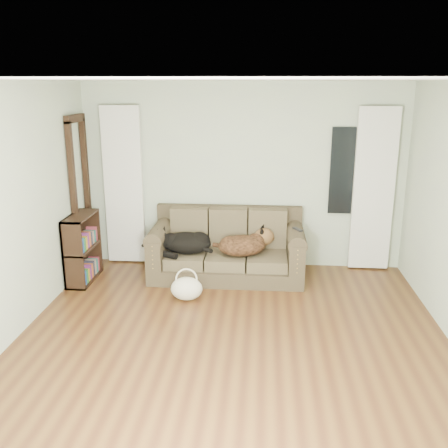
# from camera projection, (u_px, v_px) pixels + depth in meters

# --- Properties ---
(floor) EXTENTS (5.00, 5.00, 0.00)m
(floor) POSITION_uv_depth(u_px,v_px,m) (230.00, 350.00, 4.98)
(floor) COLOR #462614
(floor) RESTS_ON ground
(ceiling) EXTENTS (5.00, 5.00, 0.00)m
(ceiling) POSITION_uv_depth(u_px,v_px,m) (231.00, 80.00, 4.27)
(ceiling) COLOR white
(ceiling) RESTS_ON ground
(wall_back) EXTENTS (4.50, 0.04, 2.60)m
(wall_back) POSITION_uv_depth(u_px,v_px,m) (243.00, 176.00, 7.02)
(wall_back) COLOR #B3C7A3
(wall_back) RESTS_ON ground
(curtain_left) EXTENTS (0.55, 0.08, 2.25)m
(curtain_left) POSITION_uv_depth(u_px,v_px,m) (124.00, 186.00, 7.12)
(curtain_left) COLOR silver
(curtain_left) RESTS_ON ground
(curtain_right) EXTENTS (0.55, 0.08, 2.25)m
(curtain_right) POSITION_uv_depth(u_px,v_px,m) (373.00, 190.00, 6.85)
(curtain_right) COLOR silver
(curtain_right) RESTS_ON ground
(window_pane) EXTENTS (0.50, 0.03, 1.20)m
(window_pane) POSITION_uv_depth(u_px,v_px,m) (348.00, 171.00, 6.85)
(window_pane) COLOR black
(window_pane) RESTS_ON wall_back
(door_casing) EXTENTS (0.07, 0.60, 2.10)m
(door_casing) POSITION_uv_depth(u_px,v_px,m) (81.00, 198.00, 6.83)
(door_casing) COLOR black
(door_casing) RESTS_ON ground
(sofa) EXTENTS (2.05, 0.89, 0.84)m
(sofa) POSITION_uv_depth(u_px,v_px,m) (227.00, 245.00, 6.77)
(sofa) COLOR #353221
(sofa) RESTS_ON floor
(dog_black_lab) EXTENTS (0.70, 0.51, 0.28)m
(dog_black_lab) POSITION_uv_depth(u_px,v_px,m) (184.00, 243.00, 6.73)
(dog_black_lab) COLOR black
(dog_black_lab) RESTS_ON sofa
(dog_shepherd) EXTENTS (0.76, 0.61, 0.29)m
(dog_shepherd) POSITION_uv_depth(u_px,v_px,m) (244.00, 244.00, 6.66)
(dog_shepherd) COLOR black
(dog_shepherd) RESTS_ON sofa
(tv_remote) EXTENTS (0.15, 0.20, 0.02)m
(tv_remote) POSITION_uv_depth(u_px,v_px,m) (298.00, 229.00, 6.50)
(tv_remote) COLOR black
(tv_remote) RESTS_ON sofa
(tote_bag) EXTENTS (0.44, 0.37, 0.29)m
(tote_bag) POSITION_uv_depth(u_px,v_px,m) (187.00, 287.00, 6.10)
(tote_bag) COLOR beige
(tote_bag) RESTS_ON floor
(bookshelf) EXTENTS (0.29, 0.73, 0.91)m
(bookshelf) POSITION_uv_depth(u_px,v_px,m) (82.00, 245.00, 6.61)
(bookshelf) COLOR black
(bookshelf) RESTS_ON floor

